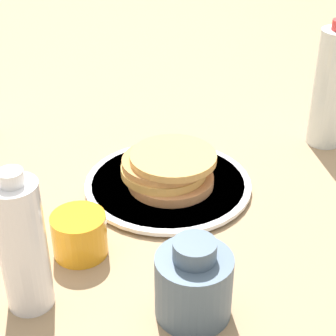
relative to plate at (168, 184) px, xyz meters
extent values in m
plane|color=#9E7F5B|center=(-0.02, 0.02, -0.01)|extent=(4.00, 4.00, 0.00)
cylinder|color=white|center=(0.00, 0.00, 0.00)|extent=(0.26, 0.26, 0.01)
cylinder|color=white|center=(0.00, 0.00, 0.00)|extent=(0.29, 0.29, 0.01)
cylinder|color=tan|center=(0.00, -0.01, 0.01)|extent=(0.15, 0.15, 0.02)
cylinder|color=#D9A755|center=(0.00, 0.01, 0.03)|extent=(0.15, 0.15, 0.01)
cylinder|color=#C1854A|center=(0.00, 0.01, 0.04)|extent=(0.15, 0.15, 0.01)
cylinder|color=tan|center=(0.00, -0.01, 0.05)|extent=(0.15, 0.15, 0.01)
cylinder|color=orange|center=(-0.21, 0.02, 0.03)|extent=(0.08, 0.08, 0.06)
cylinder|color=#4C6075|center=(-0.23, -0.17, 0.04)|extent=(0.10, 0.10, 0.09)
cylinder|color=#4C6075|center=(-0.23, -0.17, 0.09)|extent=(0.05, 0.05, 0.02)
cylinder|color=silver|center=(0.30, -0.18, 0.11)|extent=(0.07, 0.07, 0.23)
cylinder|color=white|center=(-0.32, 0.02, 0.08)|extent=(0.06, 0.06, 0.18)
cylinder|color=white|center=(-0.32, 0.02, 0.19)|extent=(0.03, 0.03, 0.02)
camera|label=1|loc=(-0.70, -0.41, 0.53)|focal=60.00mm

